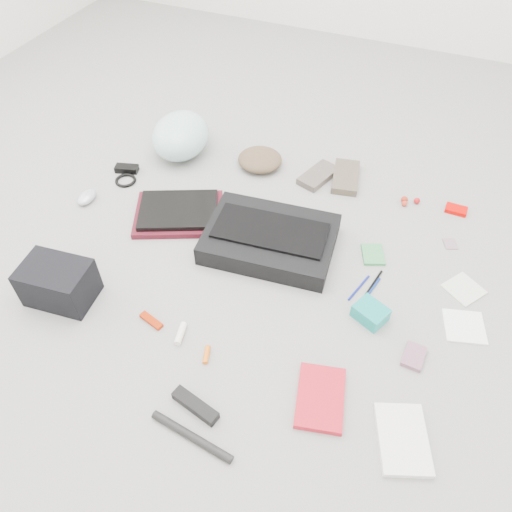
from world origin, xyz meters
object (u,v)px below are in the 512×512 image
at_px(camera_bag, 58,283).
at_px(book_red, 320,398).
at_px(messenger_bag, 270,239).
at_px(laptop, 178,210).
at_px(bike_helmet, 181,136).
at_px(accordion_wallet, 370,313).

bearing_deg(camera_bag, book_red, -7.69).
height_order(messenger_bag, laptop, messenger_bag).
xyz_separation_m(laptop, book_red, (0.76, -0.54, -0.02)).
height_order(messenger_bag, book_red, messenger_bag).
bearing_deg(bike_helmet, camera_bag, -96.26).
height_order(book_red, accordion_wallet, accordion_wallet).
bearing_deg(camera_bag, accordion_wallet, 11.64).
height_order(laptop, accordion_wallet, accordion_wallet).
distance_m(laptop, accordion_wallet, 0.84).
bearing_deg(book_red, laptop, 131.91).
bearing_deg(bike_helmet, book_red, -51.66).
bearing_deg(accordion_wallet, messenger_bag, -178.45).
xyz_separation_m(messenger_bag, camera_bag, (-0.57, -0.49, 0.03)).
bearing_deg(camera_bag, bike_helmet, 85.28).
xyz_separation_m(messenger_bag, book_red, (0.36, -0.52, -0.03)).
xyz_separation_m(laptop, bike_helmet, (-0.19, 0.38, 0.06)).
distance_m(messenger_bag, book_red, 0.64).
relative_size(camera_bag, book_red, 1.10).
distance_m(messenger_bag, laptop, 0.40).
bearing_deg(laptop, accordion_wallet, -37.40).
distance_m(bike_helmet, accordion_wallet, 1.17).
bearing_deg(accordion_wallet, bike_helmet, 174.55).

